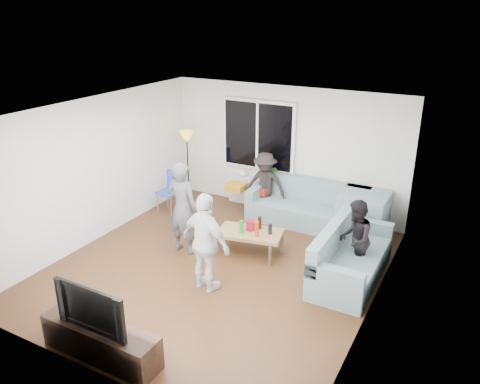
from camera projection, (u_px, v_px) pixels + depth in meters
The scene contains 31 objects.
floor at pixel (218, 268), 7.81m from camera, with size 5.00×5.50×0.04m, color #56351C.
ceiling at pixel (214, 110), 6.84m from camera, with size 5.00×5.50×0.04m, color white.
wall_back at pixel (286, 150), 9.59m from camera, with size 5.00×0.04×2.60m, color silver.
wall_front at pixel (83, 278), 5.06m from camera, with size 5.00×0.04×2.60m, color silver.
wall_left at pixel (96, 170), 8.44m from camera, with size 0.04×5.50×2.60m, color silver.
wall_right at pixel (379, 228), 6.21m from camera, with size 0.04×5.50×2.60m, color silver.
window_frame at pixel (258, 135), 9.70m from camera, with size 1.62×0.06×1.47m, color white.
window_glass at pixel (257, 136), 9.67m from camera, with size 1.50×0.02×1.35m, color black.
window_mullion at pixel (257, 136), 9.66m from camera, with size 0.05×0.03×1.35m, color white.
radiator at pixel (257, 192), 10.12m from camera, with size 1.30×0.12×0.62m, color silver.
potted_plant at pixel (273, 174), 9.75m from camera, with size 0.18×0.15×0.33m, color #356528.
vase at pixel (243, 173), 10.09m from camera, with size 0.17×0.17×0.17m, color white.
sofa_back_section at pixel (306, 204), 9.21m from camera, with size 2.30×0.85×0.85m, color slate, non-canonical shape.
sofa_right_section at pixel (353, 253), 7.38m from camera, with size 0.85×2.00×0.85m, color slate, non-canonical shape.
sofa_corner at pixel (363, 215), 8.71m from camera, with size 0.85×0.85×0.85m, color slate.
cushion_yellow at pixel (236, 187), 9.85m from camera, with size 0.38×0.32×0.14m, color #C28A1C.
cushion_red at pixel (261, 190), 9.67m from camera, with size 0.36×0.30×0.13m, color maroon.
coffee_table at pixel (250, 242), 8.20m from camera, with size 1.10×0.60×0.40m, color olive.
pitcher at pixel (251, 225), 8.17m from camera, with size 0.17×0.17×0.17m, color maroon.
side_chair at pixel (169, 193), 9.75m from camera, with size 0.40×0.40×0.86m, color #2948B5, non-canonical shape.
floor_lamp at pixel (188, 167), 10.22m from camera, with size 0.32×0.32×1.56m, color gold, non-canonical shape.
player_left at pixel (183, 208), 8.02m from camera, with size 0.60×0.40×1.65m, color #45454A.
player_right at pixel (206, 243), 6.94m from camera, with size 0.91×0.38×1.55m, color silver.
spectator_right at pixel (355, 239), 7.35m from camera, with size 0.62×0.49×1.28m, color black.
spectator_back at pixel (265, 184), 9.55m from camera, with size 0.86×0.49×1.33m, color black.
tv_console at pixel (101, 341), 5.74m from camera, with size 1.60×0.40×0.44m, color #37241B.
television at pixel (96, 305), 5.55m from camera, with size 1.03×0.14×0.59m, color black.
bottle_b at pixel (241, 227), 8.06m from camera, with size 0.08×0.08×0.22m, color #1B9626.
bottle_c at pixel (260, 223), 8.21m from camera, with size 0.07×0.07×0.22m, color black.
bottle_d at pixel (257, 229), 7.91m from camera, with size 0.07×0.07×0.28m, color #CB4112.
bottle_e at pixel (270, 229), 8.02m from camera, with size 0.07×0.07×0.18m, color black.
Camera 1 is at (3.56, -5.80, 4.02)m, focal length 35.24 mm.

